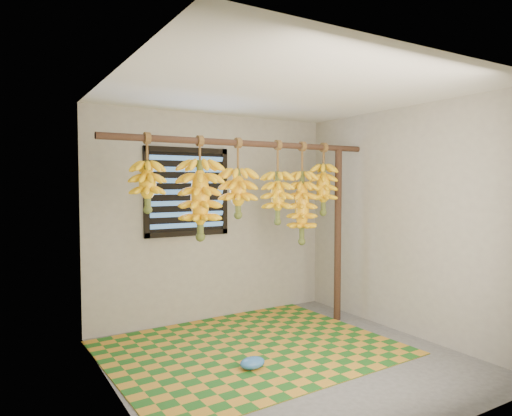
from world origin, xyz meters
TOP-DOWN VIEW (x-y plane):
  - floor at (0.00, 0.00)m, footprint 3.00×3.00m
  - ceiling at (0.00, 0.00)m, footprint 3.00×3.00m
  - wall_back at (0.00, 1.50)m, footprint 3.00×0.01m
  - wall_left at (-1.50, 0.00)m, footprint 0.01×3.00m
  - wall_right at (1.50, 0.00)m, footprint 0.01×3.00m
  - window at (-0.35, 1.48)m, footprint 1.00×0.04m
  - hanging_pole at (0.00, 0.70)m, footprint 3.00×0.06m
  - support_post at (1.20, 0.70)m, footprint 0.08×0.08m
  - woven_mat at (-0.15, 0.42)m, footprint 2.74×2.23m
  - plastic_bag at (-0.39, -0.04)m, footprint 0.25×0.19m
  - banana_bunch_a at (-1.05, 0.70)m, footprint 0.30×0.30m
  - banana_bunch_b at (-0.54, 0.70)m, footprint 0.40×0.40m
  - banana_bunch_c at (-0.12, 0.70)m, footprint 0.37×0.37m
  - banana_bunch_d at (0.36, 0.70)m, footprint 0.33×0.33m
  - banana_bunch_e at (0.68, 0.70)m, footprint 0.32×0.32m
  - banana_bunch_f at (0.98, 0.70)m, footprint 0.30×0.30m

SIDE VIEW (x-z plane):
  - floor at x=0.00m, z-range -0.01..0.00m
  - woven_mat at x=-0.15m, z-range 0.00..0.01m
  - plastic_bag at x=-0.39m, z-range 0.01..0.11m
  - support_post at x=1.20m, z-range 0.00..2.00m
  - wall_back at x=0.00m, z-range 0.00..2.40m
  - wall_left at x=-1.50m, z-range 0.00..2.40m
  - wall_right at x=1.50m, z-range 0.00..2.40m
  - banana_bunch_e at x=0.68m, z-range 0.77..1.89m
  - banana_bunch_b at x=-0.54m, z-range 0.94..1.94m
  - banana_bunch_d at x=0.36m, z-range 1.00..1.89m
  - window at x=-0.35m, z-range 1.00..2.00m
  - banana_bunch_c at x=-0.12m, z-range 1.10..1.90m
  - banana_bunch_f at x=0.98m, z-range 1.13..1.94m
  - banana_bunch_a at x=-1.05m, z-range 1.21..1.93m
  - hanging_pole at x=0.00m, z-range 1.97..2.03m
  - ceiling at x=0.00m, z-range 2.40..2.41m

